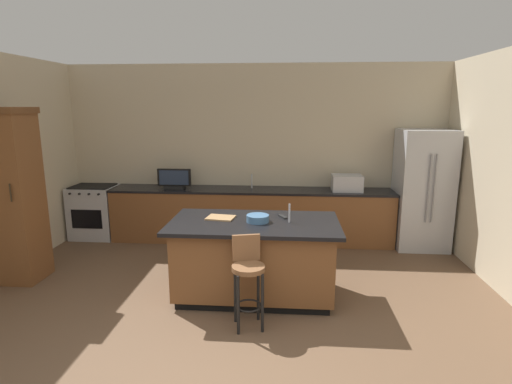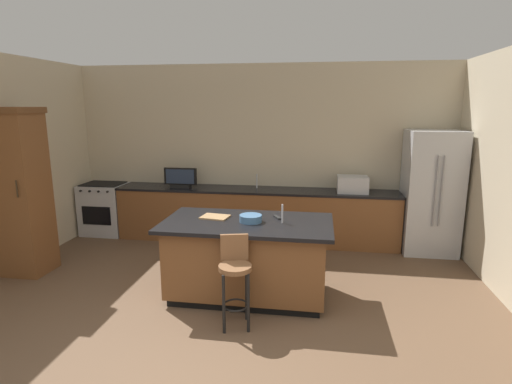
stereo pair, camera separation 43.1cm
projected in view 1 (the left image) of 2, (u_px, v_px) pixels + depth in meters
The scene contains 14 objects.
wall_back at pixel (254, 152), 7.00m from camera, with size 6.87×0.12×2.94m, color beige.
counter_back at pixel (251, 215), 6.85m from camera, with size 4.69×0.62×0.89m.
kitchen_island at pixel (254, 258), 4.83m from camera, with size 1.97×1.08×0.93m.
refrigerator at pixel (422, 190), 6.47m from camera, with size 0.80×0.77×1.89m.
range_oven at pixel (95, 212), 7.05m from camera, with size 0.74×0.63×0.91m.
cabinet_tower at pixel (14, 193), 5.18m from camera, with size 0.59×0.57×2.24m.
microwave at pixel (347, 183), 6.61m from camera, with size 0.48×0.36×0.26m, color #B7BABF.
tv_monitor at pixel (174, 180), 6.77m from camera, with size 0.56×0.16×0.34m.
sink_faucet_back at pixel (252, 181), 6.83m from camera, with size 0.02×0.02×0.24m, color #B2B2B7.
sink_faucet_island at pixel (289, 213), 4.68m from camera, with size 0.02×0.02×0.22m, color #B2B2B7.
bar_stool_center at pixel (248, 274), 4.15m from camera, with size 0.35×0.37×0.95m.
fruit_bowl at pixel (258, 218), 4.71m from camera, with size 0.26×0.26×0.08m, color #3F668C.
tv_remote at pixel (283, 217), 4.90m from camera, with size 0.04×0.17×0.02m, color black.
cutting_board at pixel (221, 218), 4.86m from camera, with size 0.32×0.25×0.02m, color #A87F51.
Camera 1 is at (0.58, -2.86, 2.25)m, focal length 28.53 mm.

